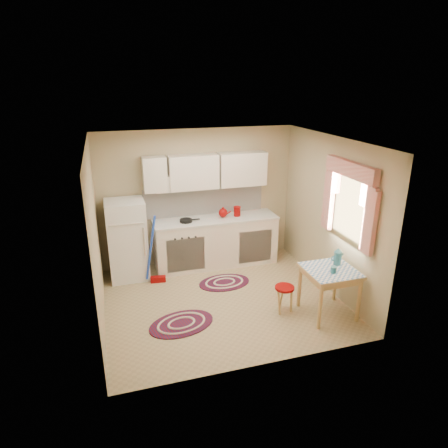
{
  "coord_description": "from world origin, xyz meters",
  "views": [
    {
      "loc": [
        -1.58,
        -5.31,
        3.31
      ],
      "look_at": [
        0.1,
        0.25,
        1.19
      ],
      "focal_mm": 32.0,
      "sensor_mm": 36.0,
      "label": 1
    }
  ],
  "objects_px": {
    "table": "(328,292)",
    "stool": "(284,299)",
    "fridge": "(127,240)",
    "base_cabinets": "(216,242)"
  },
  "relations": [
    {
      "from": "table",
      "to": "stool",
      "type": "height_order",
      "value": "table"
    },
    {
      "from": "fridge",
      "to": "base_cabinets",
      "type": "distance_m",
      "value": 1.62
    },
    {
      "from": "base_cabinets",
      "to": "table",
      "type": "height_order",
      "value": "base_cabinets"
    },
    {
      "from": "fridge",
      "to": "table",
      "type": "distance_m",
      "value": 3.43
    },
    {
      "from": "base_cabinets",
      "to": "table",
      "type": "xyz_separation_m",
      "value": [
        1.13,
        -2.11,
        -0.08
      ]
    },
    {
      "from": "fridge",
      "to": "table",
      "type": "xyz_separation_m",
      "value": [
        2.72,
        -2.06,
        -0.34
      ]
    },
    {
      "from": "fridge",
      "to": "table",
      "type": "height_order",
      "value": "fridge"
    },
    {
      "from": "stool",
      "to": "table",
      "type": "bearing_deg",
      "value": -21.07
    },
    {
      "from": "table",
      "to": "stool",
      "type": "relative_size",
      "value": 1.71
    },
    {
      "from": "base_cabinets",
      "to": "fridge",
      "type": "bearing_deg",
      "value": -178.2
    }
  ]
}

